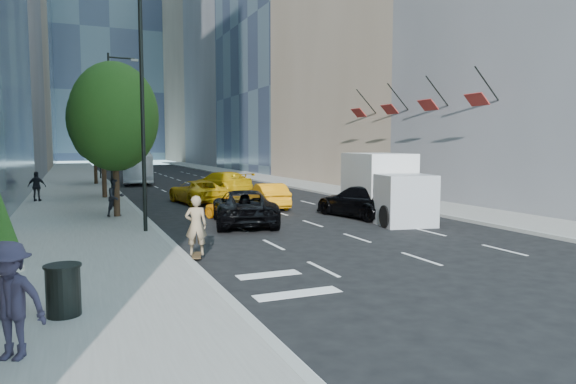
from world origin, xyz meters
name	(u,v)px	position (x,y,z in m)	size (l,w,h in m)	color
ground	(334,240)	(0.00, 0.00, 0.00)	(160.00, 160.00, 0.00)	black
sidewalk_left	(75,187)	(-9.00, 30.00, 0.07)	(6.00, 120.00, 0.15)	slate
sidewalk_right	(281,181)	(10.00, 30.00, 0.07)	(4.00, 120.00, 0.15)	slate
tower_right_far	(217,50)	(22.00, 98.00, 25.00)	(20.00, 24.00, 50.00)	#7F6C58
lamp_near	(147,90)	(-6.32, 4.00, 5.81)	(2.13, 0.22, 10.00)	black
lamp_far	(113,114)	(-6.32, 22.00, 5.81)	(2.13, 0.22, 10.00)	black
tree_near	(114,117)	(-7.20, 9.00, 4.97)	(4.20, 4.20, 7.46)	black
tree_mid	(102,119)	(-7.20, 19.00, 5.32)	(4.50, 4.50, 7.99)	black
tree_far	(94,134)	(-7.20, 32.00, 4.62)	(3.90, 3.90, 6.92)	black
traffic_signal	(99,139)	(-6.40, 40.00, 4.23)	(2.48, 0.53, 5.20)	black
facade_flags	(409,104)	(10.64, 10.00, 6.18)	(1.85, 13.30, 2.05)	black
skateboarder	(196,229)	(-5.60, -1.21, 0.95)	(0.69, 0.46, 1.90)	#7E6A4F
black_sedan_lincoln	(244,207)	(-2.00, 5.00, 0.79)	(2.64, 5.72, 1.59)	black
black_sedan_mercedes	(362,201)	(4.20, 4.98, 0.80)	(2.25, 5.54, 1.61)	black
taxi_a	(234,207)	(-2.00, 6.50, 0.63)	(1.49, 3.70, 1.26)	#FB9B0D
taxi_b	(269,196)	(1.20, 10.26, 0.72)	(1.53, 4.38, 1.44)	orange
taxi_c	(197,192)	(-2.00, 14.35, 0.72)	(2.39, 5.19, 1.44)	#CE960A
taxi_d	(221,182)	(1.20, 20.50, 0.81)	(2.28, 5.61, 1.63)	gold
city_bus	(139,167)	(-3.20, 33.83, 1.50)	(2.52, 10.78, 3.00)	white
box_truck	(384,185)	(5.06, 4.30, 1.63)	(3.62, 7.02, 3.20)	#BCBCBC
pedestrian_a	(116,197)	(-7.25, 9.00, 1.09)	(0.91, 0.71, 1.87)	black
pedestrian_b	(37,186)	(-11.20, 18.00, 1.07)	(1.08, 0.45, 1.84)	black
pedestrian_c	(9,301)	(-10.17, -8.00, 1.12)	(1.25, 0.72, 1.94)	#272233
trash_can	(63,291)	(-9.42, -6.00, 0.66)	(0.67, 0.67, 1.01)	black
planter_shrub	(2,234)	(-11.00, -1.38, 1.20)	(0.92, 0.92, 2.22)	beige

